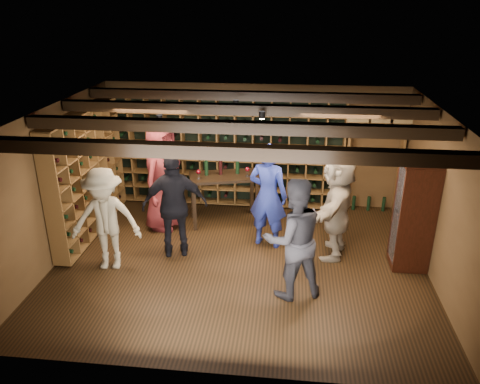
# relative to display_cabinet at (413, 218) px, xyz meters

# --- Properties ---
(ground) EXTENTS (6.00, 6.00, 0.00)m
(ground) POSITION_rel_display_cabinet_xyz_m (-2.71, -0.20, -0.86)
(ground) COLOR black
(ground) RESTS_ON ground
(room_shell) EXTENTS (6.00, 6.00, 6.00)m
(room_shell) POSITION_rel_display_cabinet_xyz_m (-2.71, -0.15, 1.56)
(room_shell) COLOR #51371B
(room_shell) RESTS_ON ground
(wine_rack_back) EXTENTS (4.65, 0.30, 2.20)m
(wine_rack_back) POSITION_rel_display_cabinet_xyz_m (-3.24, 2.13, 0.29)
(wine_rack_back) COLOR brown
(wine_rack_back) RESTS_ON ground
(wine_rack_left) EXTENTS (0.30, 2.65, 2.20)m
(wine_rack_left) POSITION_rel_display_cabinet_xyz_m (-5.54, 0.62, 0.29)
(wine_rack_left) COLOR brown
(wine_rack_left) RESTS_ON ground
(crate_shelf) EXTENTS (1.20, 0.32, 2.07)m
(crate_shelf) POSITION_rel_display_cabinet_xyz_m (-0.31, 2.12, 0.71)
(crate_shelf) COLOR brown
(crate_shelf) RESTS_ON ground
(display_cabinet) EXTENTS (0.55, 0.50, 1.75)m
(display_cabinet) POSITION_rel_display_cabinet_xyz_m (0.00, 0.00, 0.00)
(display_cabinet) COLOR black
(display_cabinet) RESTS_ON ground
(man_blue_shirt) EXTENTS (0.77, 0.61, 1.86)m
(man_blue_shirt) POSITION_rel_display_cabinet_xyz_m (-2.30, 0.48, 0.07)
(man_blue_shirt) COLOR navy
(man_blue_shirt) RESTS_ON ground
(man_grey_suit) EXTENTS (1.07, 0.95, 1.82)m
(man_grey_suit) POSITION_rel_display_cabinet_xyz_m (-1.87, -1.00, 0.05)
(man_grey_suit) COLOR black
(man_grey_suit) RESTS_ON ground
(guest_red_floral) EXTENTS (0.89, 1.12, 2.00)m
(guest_red_floral) POSITION_rel_display_cabinet_xyz_m (-4.27, 0.95, 0.15)
(guest_red_floral) COLOR maroon
(guest_red_floral) RESTS_ON ground
(guest_woman_black) EXTENTS (1.14, 0.69, 1.82)m
(guest_woman_black) POSITION_rel_display_cabinet_xyz_m (-3.80, -0.04, 0.05)
(guest_woman_black) COLOR black
(guest_woman_black) RESTS_ON ground
(guest_khaki) EXTENTS (1.16, 0.76, 1.69)m
(guest_khaki) POSITION_rel_display_cabinet_xyz_m (-4.79, -0.55, -0.01)
(guest_khaki) COLOR gray
(guest_khaki) RESTS_ON ground
(guest_beige) EXTENTS (0.92, 1.75, 1.80)m
(guest_beige) POSITION_rel_display_cabinet_xyz_m (-1.17, 0.25, 0.05)
(guest_beige) COLOR tan
(guest_beige) RESTS_ON ground
(tasting_table) EXTENTS (1.40, 0.95, 1.25)m
(tasting_table) POSITION_rel_display_cabinet_xyz_m (-3.18, 1.28, -0.01)
(tasting_table) COLOR black
(tasting_table) RESTS_ON ground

